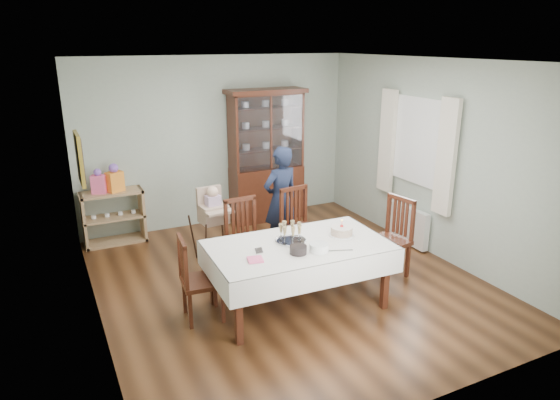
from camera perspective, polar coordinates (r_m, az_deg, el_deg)
floor at (r=6.41m, az=0.88°, el=-9.22°), size 5.00×5.00×0.00m
room_shell at (r=6.31m, az=-1.26°, el=6.75°), size 5.00×5.00×5.00m
dining_table at (r=5.70m, az=2.09°, el=-8.56°), size 2.04×1.23×0.76m
china_cabinet at (r=8.27m, az=-1.57°, el=5.30°), size 1.30×0.48×2.18m
sideboard at (r=7.83m, az=-18.47°, el=-1.87°), size 0.90×0.38×0.80m
picture_frame at (r=6.03m, az=-21.96°, el=4.41°), size 0.04×0.48×0.58m
window at (r=7.36m, az=15.54°, el=6.48°), size 0.04×1.02×1.22m
curtain_left at (r=6.89m, az=18.47°, el=4.63°), size 0.07×0.30×1.55m
curtain_right at (r=7.80m, az=12.14°, el=6.61°), size 0.07×0.30×1.55m
radiator at (r=7.65m, az=14.43°, el=-2.75°), size 0.10×0.80×0.55m
chair_far_left at (r=6.40m, az=-3.77°, el=-6.32°), size 0.48×0.48×1.02m
chair_far_right at (r=6.81m, az=2.46°, el=-4.72°), size 0.52×0.52×1.03m
chair_end_left at (r=5.57m, az=-9.00°, el=-10.61°), size 0.47×0.47×0.95m
chair_end_right at (r=6.58m, az=12.23°, el=-5.97°), size 0.53×0.53×1.03m
woman at (r=7.00m, az=0.07°, el=-0.01°), size 0.62×0.46×1.54m
high_chair at (r=6.88m, az=-7.52°, el=-3.63°), size 0.51×0.51×1.06m
champagne_tray at (r=5.59m, az=1.21°, el=-4.16°), size 0.35×0.35×0.21m
birthday_cake at (r=5.80m, az=7.05°, el=-3.57°), size 0.29×0.29×0.20m
plate_stack_dark at (r=5.29m, az=2.09°, el=-5.70°), size 0.23×0.23×0.09m
plate_stack_white at (r=5.36m, az=4.48°, el=-5.43°), size 0.22×0.22×0.09m
napkin_stack at (r=5.15m, az=-2.85°, el=-6.81°), size 0.18×0.18×0.02m
cutlery at (r=5.36m, az=-2.75°, el=-5.85°), size 0.14×0.17×0.01m
cake_knife at (r=5.41m, az=6.96°, el=-5.74°), size 0.25×0.12×0.01m
gift_bag_pink at (r=7.63m, az=-20.03°, el=1.90°), size 0.23×0.19×0.37m
gift_bag_orange at (r=7.65m, az=-18.38°, el=2.29°), size 0.27×0.24×0.42m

